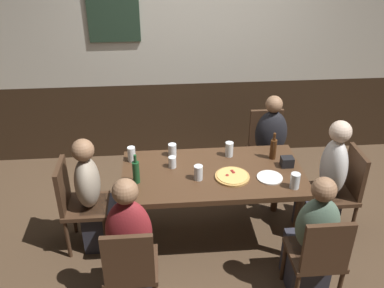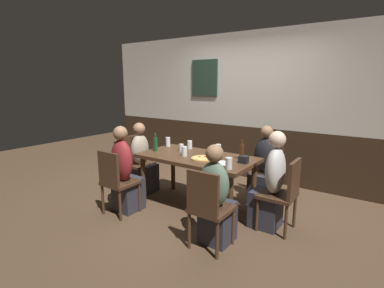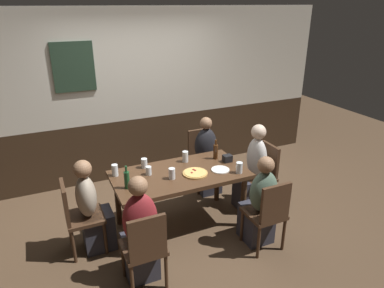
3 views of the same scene
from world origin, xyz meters
name	(u,v)px [view 2 (image 2 of 3)]	position (x,y,z in m)	size (l,w,h in m)	color
ground_plane	(197,206)	(0.00, 0.00, 0.00)	(12.00, 12.00, 0.00)	#4C3826
wall_back	(248,107)	(-0.01, 1.65, 1.30)	(6.40, 0.13, 2.60)	#332316
dining_table	(197,162)	(0.00, 0.00, 0.65)	(1.61, 0.85, 0.74)	#472D1C
chair_head_east	(284,191)	(1.22, 0.00, 0.50)	(0.40, 0.40, 0.88)	#422B1C
chair_head_west	(135,160)	(-1.22, 0.00, 0.50)	(0.40, 0.40, 0.88)	#422B1C
chair_right_far	(268,167)	(0.71, 0.84, 0.50)	(0.40, 0.40, 0.88)	#422B1C
chair_left_near	(116,179)	(-0.71, -0.84, 0.50)	(0.40, 0.40, 0.88)	#422B1C
chair_right_near	(208,205)	(0.71, -0.84, 0.50)	(0.40, 0.40, 0.88)	#422B1C
person_head_east	(271,188)	(1.06, 0.00, 0.51)	(0.37, 0.34, 1.19)	#2D2D38
person_head_west	(142,163)	(-1.06, 0.00, 0.47)	(0.37, 0.34, 1.11)	#2D2D38
person_right_far	(264,171)	(0.71, 0.68, 0.47)	(0.34, 0.37, 1.13)	#2D2D38
person_left_near	(125,176)	(-0.71, -0.68, 0.50)	(0.34, 0.37, 1.18)	#2D2D38
person_right_near	(216,203)	(0.71, -0.67, 0.47)	(0.34, 0.37, 1.11)	#2D2D38
pizza	(202,158)	(0.16, -0.10, 0.75)	(0.30, 0.30, 0.03)	tan
pint_glass_amber	(190,145)	(-0.35, 0.31, 0.79)	(0.08, 0.08, 0.12)	silver
beer_glass_tall	(181,148)	(-0.35, 0.11, 0.79)	(0.07, 0.07, 0.11)	silver
pint_glass_stout	(218,150)	(0.19, 0.26, 0.80)	(0.07, 0.07, 0.14)	silver
pint_glass_pale	(168,142)	(-0.72, 0.25, 0.81)	(0.07, 0.07, 0.14)	silver
highball_clear	(184,152)	(-0.14, -0.10, 0.80)	(0.08, 0.08, 0.13)	silver
tumbler_water	(229,164)	(0.65, -0.29, 0.80)	(0.08, 0.08, 0.14)	silver
beer_bottle_green	(155,144)	(-0.67, -0.10, 0.85)	(0.06, 0.06, 0.27)	#194723
beer_bottle_brown	(242,152)	(0.58, 0.18, 0.85)	(0.06, 0.06, 0.26)	#42230F
plate_white_large	(222,163)	(0.48, -0.14, 0.75)	(0.22, 0.22, 0.01)	white
condiment_caddy	(243,160)	(0.68, 0.04, 0.79)	(0.11, 0.09, 0.09)	black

